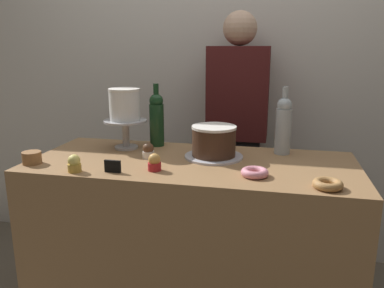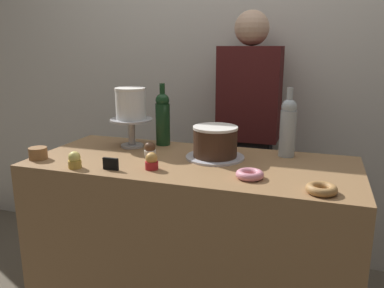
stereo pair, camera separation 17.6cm
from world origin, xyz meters
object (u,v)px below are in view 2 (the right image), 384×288
(donut_pink, at_px, (250,174))
(price_sign_chalkboard, at_px, (111,164))
(cookie_stack, at_px, (38,153))
(wine_bottle_green, at_px, (163,118))
(cupcake_chocolate, at_px, (150,150))
(cupcake_caramel, at_px, (152,161))
(barista_figure, at_px, (248,140))
(chocolate_round_cake, at_px, (215,141))
(cake_stand_pedestal, at_px, (132,128))
(white_layer_cake, at_px, (131,103))
(cupcake_lemon, at_px, (75,160))
(donut_maple, at_px, (322,189))
(wine_bottle_clear, at_px, (288,126))

(donut_pink, relative_size, price_sign_chalkboard, 1.60)
(donut_pink, height_order, cookie_stack, cookie_stack)
(wine_bottle_green, bearing_deg, cupcake_chocolate, -82.31)
(cupcake_chocolate, xyz_separation_m, cookie_stack, (-0.48, -0.19, -0.01))
(cupcake_caramel, bearing_deg, barista_figure, 73.25)
(chocolate_round_cake, xyz_separation_m, cupcake_caramel, (-0.21, -0.25, -0.05))
(cake_stand_pedestal, bearing_deg, cookie_stack, -131.97)
(cake_stand_pedestal, relative_size, chocolate_round_cake, 1.04)
(white_layer_cake, relative_size, cupcake_chocolate, 2.14)
(cupcake_lemon, relative_size, cookie_stack, 0.88)
(cookie_stack, bearing_deg, donut_pink, 2.30)
(cupcake_caramel, bearing_deg, donut_maple, -5.43)
(wine_bottle_green, distance_m, price_sign_chalkboard, 0.49)
(white_layer_cake, xyz_separation_m, wine_bottle_green, (0.14, 0.09, -0.08))
(cupcake_chocolate, relative_size, cookie_stack, 0.88)
(price_sign_chalkboard, distance_m, barista_figure, 1.01)
(cookie_stack, distance_m, barista_figure, 1.21)
(cupcake_chocolate, bearing_deg, cupcake_lemon, -132.59)
(cake_stand_pedestal, bearing_deg, barista_figure, 46.27)
(cupcake_lemon, bearing_deg, cupcake_caramel, 15.47)
(white_layer_cake, xyz_separation_m, barista_figure, (0.51, 0.54, -0.28))
(cupcake_chocolate, height_order, cookie_stack, cupcake_chocolate)
(price_sign_chalkboard, bearing_deg, cupcake_caramel, 20.89)
(wine_bottle_green, xyz_separation_m, barista_figure, (0.38, 0.44, -0.19))
(wine_bottle_clear, xyz_separation_m, price_sign_chalkboard, (-0.69, -0.45, -0.12))
(cupcake_lemon, distance_m, cupcake_caramel, 0.33)
(chocolate_round_cake, height_order, donut_pink, chocolate_round_cake)
(cake_stand_pedestal, xyz_separation_m, white_layer_cake, (-0.00, 0.00, 0.13))
(wine_bottle_green, distance_m, donut_maple, 0.95)
(cookie_stack, bearing_deg, wine_bottle_clear, 20.90)
(donut_pink, xyz_separation_m, cookie_stack, (-0.98, -0.04, 0.01))
(cupcake_caramel, bearing_deg, cookie_stack, -177.51)
(cupcake_chocolate, bearing_deg, wine_bottle_green, 97.69)
(cupcake_chocolate, bearing_deg, barista_figure, 63.51)
(donut_maple, relative_size, cookie_stack, 1.33)
(cupcake_chocolate, distance_m, cookie_stack, 0.52)
(chocolate_round_cake, height_order, donut_maple, chocolate_round_cake)
(cupcake_chocolate, distance_m, price_sign_chalkboard, 0.24)
(cupcake_caramel, bearing_deg, cupcake_chocolate, 116.93)
(chocolate_round_cake, relative_size, cupcake_chocolate, 2.80)
(wine_bottle_green, relative_size, cupcake_caramel, 4.38)
(wine_bottle_clear, bearing_deg, chocolate_round_cake, -155.63)
(wine_bottle_green, height_order, cupcake_lemon, wine_bottle_green)
(cookie_stack, distance_m, price_sign_chalkboard, 0.40)
(white_layer_cake, distance_m, donut_maple, 1.04)
(chocolate_round_cake, xyz_separation_m, wine_bottle_clear, (0.31, 0.14, 0.06))
(cake_stand_pedestal, distance_m, donut_pink, 0.74)
(cookie_stack, bearing_deg, chocolate_round_cake, 19.44)
(cake_stand_pedestal, height_order, donut_maple, cake_stand_pedestal)
(wine_bottle_clear, height_order, barista_figure, barista_figure)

